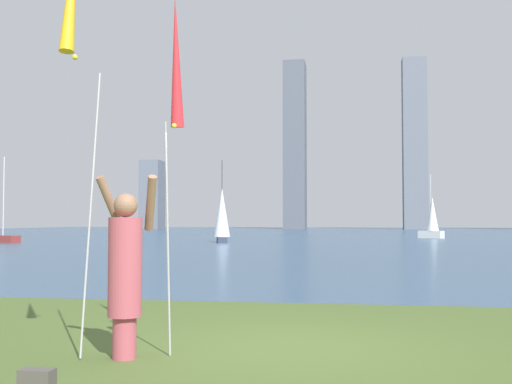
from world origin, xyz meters
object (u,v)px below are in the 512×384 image
Objects in this scene: kite_flag_right at (176,67)px; sailboat_4 at (222,215)px; sailboat_2 at (3,238)px; person at (125,268)px; sailboat_0 at (432,220)px.

sailboat_4 reaches higher than kite_flag_right.
sailboat_4 is at bearing 9.91° from sailboat_2.
sailboat_2 reaches higher than sailboat_4.
person is 35.91m from sailboat_4.
kite_flag_right is 0.79× the size of sailboat_0.
kite_flag_right is at bearing -56.72° from sailboat_2.
person is at bearing -100.91° from sailboat_0.
person is at bearing -79.98° from sailboat_4.
person is 48.14m from sailboat_0.
sailboat_4 is at bearing -142.17° from sailboat_0.
sailboat_0 is at bearing 79.54° from kite_flag_right.
sailboat_2 reaches higher than kite_flag_right.
sailboat_0 is (9.11, 47.27, 0.51)m from person.
sailboat_4 is (-6.70, 34.97, -1.51)m from kite_flag_right.
sailboat_2 is at bearing 123.28° from kite_flag_right.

